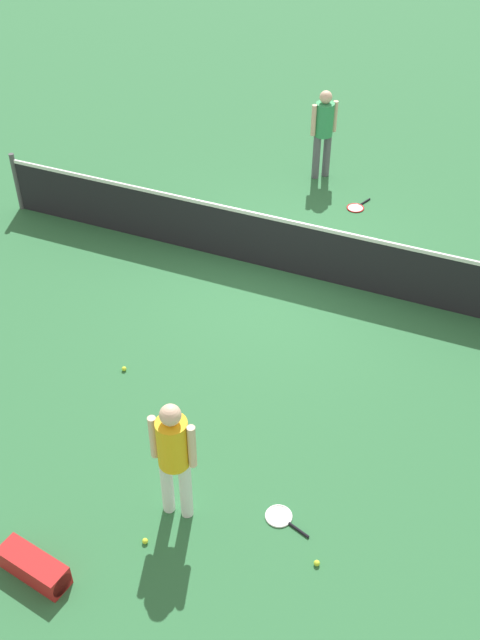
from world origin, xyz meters
The scene contains 10 objects.
ground_plane centered at (0.00, 0.00, 0.00)m, with size 40.00×40.00×0.00m, color #2D6B3D.
court_net centered at (0.00, 0.00, 0.50)m, with size 10.09×0.09×1.07m.
player_near_side centered at (0.48, -4.81, 1.01)m, with size 0.53×0.37×1.70m.
player_far_side centered at (-0.41, 3.16, 1.01)m, with size 0.48×0.48×1.70m.
tennis_racket_near_player centered at (1.59, -4.46, 0.01)m, with size 0.61×0.40×0.03m.
tennis_racket_far_player centered at (0.55, 2.30, 0.01)m, with size 0.41×0.60×0.03m.
tennis_ball_near_player centered at (0.33, -5.33, 0.03)m, with size 0.07×0.07×0.07m, color #C6E033.
tennis_ball_by_net centered at (-1.23, -3.02, 0.03)m, with size 0.07×0.07×0.07m, color #C6E033.
tennis_ball_midcourt centered at (2.15, -4.87, 0.03)m, with size 0.07×0.07×0.07m, color #C6E033.
equipment_bag centered at (-0.52, -6.12, 0.14)m, with size 0.84×0.41×0.28m.
Camera 1 is at (3.15, -9.41, 7.22)m, focal length 42.81 mm.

